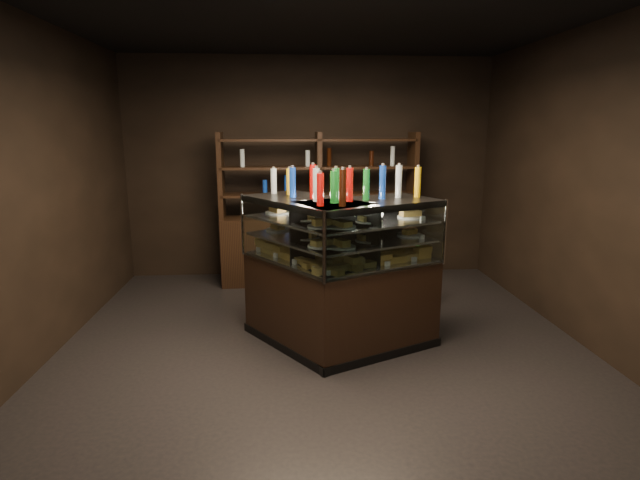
% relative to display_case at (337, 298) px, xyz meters
% --- Properties ---
extents(ground, '(5.00, 5.00, 0.00)m').
position_rel_display_case_xyz_m(ground, '(-0.13, 0.01, -0.48)').
color(ground, black).
rests_on(ground, ground).
extents(room_shell, '(5.02, 5.02, 3.01)m').
position_rel_display_case_xyz_m(room_shell, '(-0.13, 0.01, 1.46)').
color(room_shell, black).
rests_on(room_shell, ground).
extents(display_case, '(1.91, 1.44, 1.42)m').
position_rel_display_case_xyz_m(display_case, '(0.00, 0.00, 0.00)').
color(display_case, black).
rests_on(display_case, ground).
extents(food_display, '(1.56, 1.07, 0.44)m').
position_rel_display_case_xyz_m(food_display, '(-0.00, -0.01, 0.56)').
color(food_display, gold).
rests_on(food_display, display_case).
extents(bottles_top, '(1.39, 0.93, 0.30)m').
position_rel_display_case_xyz_m(bottles_top, '(0.00, 0.00, 1.08)').
color(bottles_top, yellow).
rests_on(bottles_top, display_case).
extents(potted_conifer, '(0.41, 0.41, 0.87)m').
position_rel_display_case_xyz_m(potted_conifer, '(1.07, 1.12, 0.02)').
color(potted_conifer, black).
rests_on(potted_conifer, ground).
extents(back_shelving, '(2.58, 0.49, 2.00)m').
position_rel_display_case_xyz_m(back_shelving, '(-0.03, 2.06, 0.13)').
color(back_shelving, black).
rests_on(back_shelving, ground).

